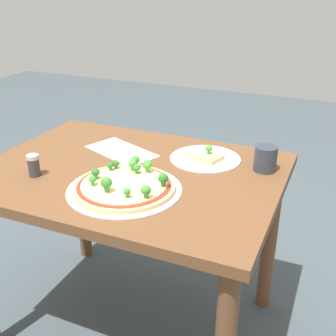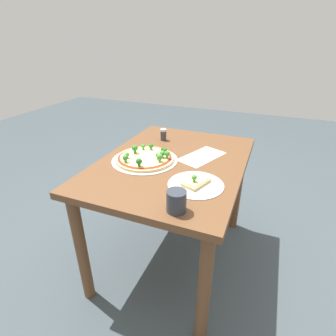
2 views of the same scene
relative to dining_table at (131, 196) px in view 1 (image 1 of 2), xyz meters
The scene contains 7 objects.
ground_plane 0.61m from the dining_table, ahead, with size 8.00×8.00×0.00m, color #3D474C.
dining_table is the anchor object (origin of this frame).
pizza_tray_whole 0.20m from the dining_table, 112.72° to the left, with size 0.37×0.37×0.07m.
pizza_tray_slice 0.31m from the dining_table, 137.15° to the right, with size 0.26×0.26×0.06m.
drinking_cup 0.50m from the dining_table, 157.21° to the right, with size 0.08×0.08×0.09m, color #2D333D.
condiment_shaker 0.36m from the dining_table, 32.58° to the left, with size 0.04×0.04×0.08m.
paper_menu 0.21m from the dining_table, 50.83° to the right, with size 0.29×0.15×0.00m, color silver.
Camera 1 is at (-0.67, 1.19, 1.34)m, focal length 45.00 mm.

